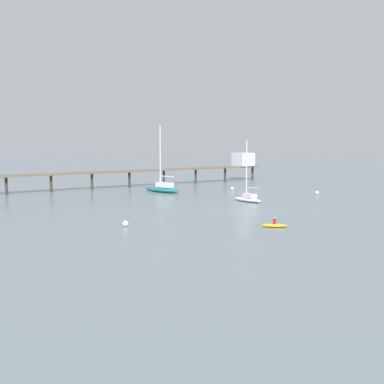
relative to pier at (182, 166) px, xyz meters
name	(u,v)px	position (x,y,z in m)	size (l,w,h in m)	color
ground_plane	(242,213)	(-12.57, -44.44, -3.85)	(400.00, 400.00, 0.00)	slate
pier	(182,166)	(0.00, 0.00, 0.00)	(67.26, 12.88, 6.44)	brown
sailboat_white	(248,198)	(-4.86, -33.73, -3.20)	(2.53, 6.28, 9.61)	white
sailboat_teal	(163,188)	(-10.69, -13.93, -3.04)	(4.80, 9.27, 12.21)	#1E727A
dinghy_yellow	(275,225)	(-15.61, -56.10, -3.64)	(3.15, 2.72, 1.14)	yellow
mooring_buoy_near	(317,193)	(11.78, -30.18, -3.52)	(0.66, 0.66, 0.66)	silver
mooring_buoy_mid	(125,224)	(-30.56, -48.18, -3.50)	(0.69, 0.69, 0.69)	silver
mooring_buoy_outer	(232,189)	(2.52, -16.71, -3.53)	(0.64, 0.64, 0.64)	silver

